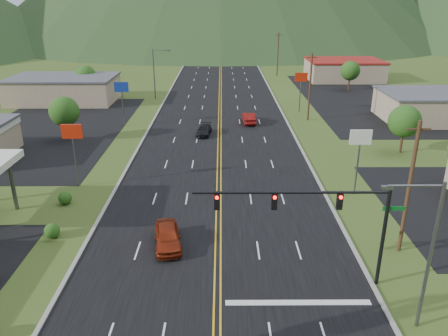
{
  "coord_description": "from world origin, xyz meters",
  "views": [
    {
      "loc": [
        0.3,
        -10.01,
        17.64
      ],
      "look_at": [
        0.48,
        23.43,
        4.5
      ],
      "focal_mm": 35.0,
      "sensor_mm": 36.0,
      "label": 1
    }
  ],
  "objects_px": {
    "car_dark_mid": "(204,131)",
    "car_red_far": "(249,118)",
    "traffic_signal": "(322,211)",
    "car_red_near": "(168,237)",
    "streetlight_west": "(156,71)",
    "streetlight_east": "(426,248)"
  },
  "relations": [
    {
      "from": "car_dark_mid",
      "to": "car_red_far",
      "type": "bearing_deg",
      "value": 49.45
    },
    {
      "from": "traffic_signal",
      "to": "car_red_near",
      "type": "relative_size",
      "value": 2.78
    },
    {
      "from": "streetlight_west",
      "to": "car_red_far",
      "type": "height_order",
      "value": "streetlight_west"
    },
    {
      "from": "car_dark_mid",
      "to": "car_red_far",
      "type": "distance_m",
      "value": 8.82
    },
    {
      "from": "car_red_far",
      "to": "car_red_near",
      "type": "bearing_deg",
      "value": 73.7
    },
    {
      "from": "traffic_signal",
      "to": "car_dark_mid",
      "type": "height_order",
      "value": "traffic_signal"
    },
    {
      "from": "car_dark_mid",
      "to": "car_red_far",
      "type": "height_order",
      "value": "car_red_far"
    },
    {
      "from": "traffic_signal",
      "to": "car_red_far",
      "type": "bearing_deg",
      "value": 93.11
    },
    {
      "from": "streetlight_east",
      "to": "car_dark_mid",
      "type": "bearing_deg",
      "value": 109.65
    },
    {
      "from": "streetlight_east",
      "to": "car_dark_mid",
      "type": "distance_m",
      "value": 39.84
    },
    {
      "from": "car_red_near",
      "to": "car_red_far",
      "type": "xyz_separation_m",
      "value": [
        8.15,
        34.6,
        -0.01
      ]
    },
    {
      "from": "car_red_near",
      "to": "car_red_far",
      "type": "bearing_deg",
      "value": 66.97
    },
    {
      "from": "streetlight_west",
      "to": "car_dark_mid",
      "type": "relative_size",
      "value": 2.08
    },
    {
      "from": "car_red_near",
      "to": "car_red_far",
      "type": "relative_size",
      "value": 0.98
    },
    {
      "from": "car_dark_mid",
      "to": "traffic_signal",
      "type": "bearing_deg",
      "value": -68.77
    },
    {
      "from": "streetlight_west",
      "to": "streetlight_east",
      "type": "bearing_deg",
      "value": -69.14
    },
    {
      "from": "streetlight_west",
      "to": "car_dark_mid",
      "type": "distance_m",
      "value": 25.07
    },
    {
      "from": "streetlight_east",
      "to": "traffic_signal",
      "type": "bearing_deg",
      "value": 139.61
    },
    {
      "from": "traffic_signal",
      "to": "streetlight_east",
      "type": "bearing_deg",
      "value": -40.39
    },
    {
      "from": "traffic_signal",
      "to": "car_red_near",
      "type": "bearing_deg",
      "value": 155.61
    },
    {
      "from": "streetlight_east",
      "to": "car_dark_mid",
      "type": "xyz_separation_m",
      "value": [
        -13.31,
        37.27,
        -4.55
      ]
    },
    {
      "from": "traffic_signal",
      "to": "streetlight_west",
      "type": "bearing_deg",
      "value": 107.97
    }
  ]
}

